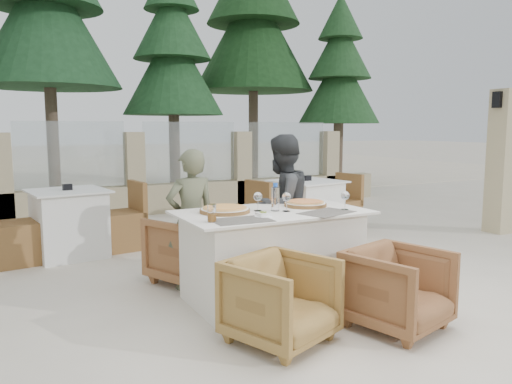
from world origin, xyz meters
name	(u,v)px	position (x,y,z in m)	size (l,w,h in m)	color
ground	(276,301)	(0.00, 0.00, 0.00)	(80.00, 80.00, 0.00)	beige
sand_patch	(67,172)	(0.00, 14.00, 0.01)	(30.00, 16.00, 0.01)	beige
perimeter_wall_far	(135,168)	(0.00, 4.80, 0.80)	(10.00, 0.34, 1.60)	tan
lantern_pillar	(502,162)	(4.20, 1.00, 1.00)	(0.34, 0.34, 2.00)	tan
pine_mid_left	(48,38)	(-1.00, 7.50, 3.25)	(2.86, 2.86, 6.50)	#1E4926
pine_centre	(173,81)	(1.50, 7.20, 2.50)	(2.20, 2.20, 5.00)	#204B26
pine_mid_right	(253,50)	(3.80, 7.80, 3.40)	(2.99, 2.99, 6.80)	#1A3E1B
pine_far_right	(339,96)	(5.50, 6.50, 2.25)	(1.98, 1.98, 4.50)	#204923
dining_table	(272,255)	(0.00, 0.07, 0.39)	(1.60, 0.90, 0.77)	silver
placemat_near_left	(242,220)	(-0.42, -0.19, 0.77)	(0.45, 0.30, 0.00)	#5B564E
placemat_near_right	(327,213)	(0.36, -0.21, 0.77)	(0.45, 0.30, 0.00)	#5E5850
pizza_left	(225,209)	(-0.39, 0.20, 0.80)	(0.42, 0.42, 0.05)	orange
pizza_right	(305,204)	(0.39, 0.17, 0.79)	(0.38, 0.38, 0.05)	#CF441C
water_bottle	(275,197)	(0.03, 0.08, 0.89)	(0.07, 0.07, 0.24)	silver
wine_glass_centre	(258,200)	(-0.11, 0.14, 0.86)	(0.08, 0.08, 0.18)	silver
wine_glass_near	(286,201)	(0.09, 0.00, 0.86)	(0.08, 0.08, 0.18)	silver
wine_glass_corner	(345,199)	(0.59, -0.16, 0.86)	(0.08, 0.08, 0.18)	silver
beer_glass_left	(212,213)	(-0.65, -0.14, 0.84)	(0.07, 0.07, 0.14)	#BE701A
beer_glass_right	(276,197)	(0.21, 0.39, 0.83)	(0.06, 0.06, 0.13)	orange
olive_dish	(263,214)	(-0.20, -0.13, 0.79)	(0.11, 0.11, 0.04)	white
armchair_far_left	(193,248)	(-0.44, 0.84, 0.33)	(0.70, 0.72, 0.65)	brown
armchair_far_right	(286,241)	(0.51, 0.69, 0.33)	(0.71, 0.73, 0.67)	olive
armchair_near_left	(281,300)	(-0.38, -0.72, 0.30)	(0.64, 0.66, 0.60)	olive
armchair_near_right	(398,289)	(0.50, -0.92, 0.30)	(0.64, 0.66, 0.60)	brown
diner_left	(191,219)	(-0.52, 0.67, 0.64)	(0.47, 0.31, 1.29)	#5A5E44
diner_right	(282,206)	(0.40, 0.60, 0.71)	(0.69, 0.53, 1.41)	#343639
bg_table_a	(69,223)	(-1.36, 2.40, 0.39)	(1.64, 0.82, 0.77)	silver
bg_table_b	(307,209)	(1.62, 1.99, 0.39)	(1.64, 0.82, 0.77)	white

